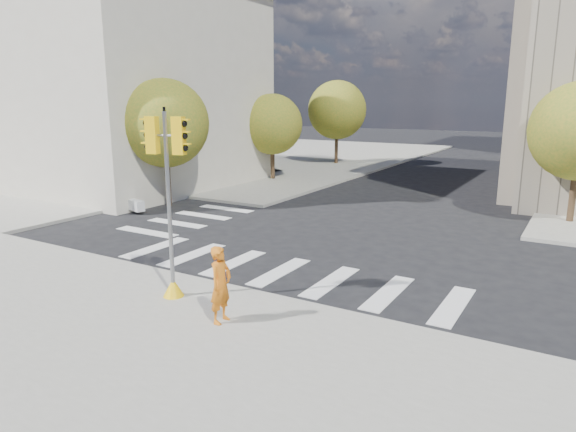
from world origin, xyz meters
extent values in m
plane|color=black|center=(0.00, 0.00, 0.00)|extent=(160.00, 160.00, 0.00)
cube|color=gray|center=(0.00, -11.00, 0.07)|extent=(30.00, 14.00, 0.15)
cube|color=gray|center=(-20.00, 26.00, 0.07)|extent=(28.00, 40.00, 0.15)
cube|color=beige|center=(-20.00, 8.00, 6.00)|extent=(18.00, 14.00, 12.00)
cylinder|color=#382616|center=(-10.50, 4.00, 1.22)|extent=(0.28, 0.28, 2.45)
sphere|color=#506E1F|center=(-10.50, 4.00, 4.21)|extent=(4.40, 4.40, 4.40)
cylinder|color=#382616|center=(-10.50, 14.00, 1.08)|extent=(0.28, 0.28, 2.17)
sphere|color=#506E1F|center=(-10.50, 14.00, 3.77)|extent=(4.00, 4.00, 4.00)
cylinder|color=#382616|center=(-10.50, 24.00, 1.31)|extent=(0.28, 0.28, 2.62)
sphere|color=#506E1F|center=(-10.50, 24.00, 4.54)|extent=(4.80, 4.80, 4.80)
cylinder|color=#382616|center=(7.50, 10.00, 1.19)|extent=(0.28, 0.28, 2.38)
cone|color=yellow|center=(-1.31, -5.53, 0.40)|extent=(0.56, 0.56, 0.50)
cylinder|color=gray|center=(-1.31, -5.53, 2.61)|extent=(0.11, 0.11, 4.92)
cylinder|color=black|center=(-1.31, -5.53, 5.12)|extent=(0.07, 0.07, 0.12)
cylinder|color=gray|center=(-1.31, -5.53, 4.47)|extent=(0.89, 0.26, 0.06)
cube|color=yellow|center=(-1.68, -5.62, 4.47)|extent=(0.34, 0.28, 0.95)
cube|color=yellow|center=(-0.94, -5.45, 4.47)|extent=(0.34, 0.28, 0.95)
imported|color=orange|center=(0.83, -6.17, 1.09)|extent=(0.49, 0.71, 1.87)
cube|color=silver|center=(-13.00, 2.48, 0.40)|extent=(5.90, 1.93, 0.50)
camera|label=1|loc=(8.03, -15.20, 5.34)|focal=32.00mm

